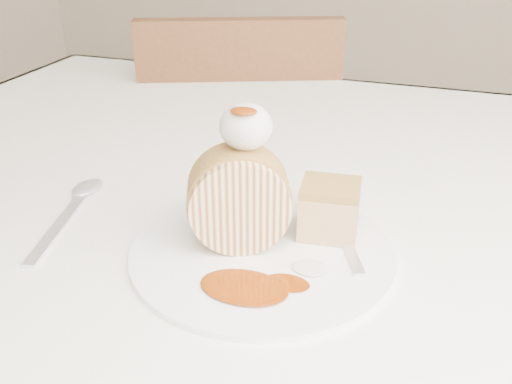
% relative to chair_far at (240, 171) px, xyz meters
% --- Properties ---
extents(table, '(1.40, 0.90, 0.75)m').
position_rel_chair_far_xyz_m(table, '(0.30, -0.48, 0.16)').
color(table, white).
rests_on(table, ground).
extents(chair_far, '(0.53, 0.53, 0.87)m').
position_rel_chair_far_xyz_m(chair_far, '(0.00, 0.00, 0.00)').
color(chair_far, brown).
rests_on(chair_far, ground).
extents(plate, '(0.30, 0.30, 0.01)m').
position_rel_chair_far_xyz_m(plate, '(0.28, -0.69, 0.26)').
color(plate, white).
rests_on(plate, table).
extents(roulade_slice, '(0.11, 0.09, 0.10)m').
position_rel_chair_far_xyz_m(roulade_slice, '(0.25, -0.68, 0.31)').
color(roulade_slice, beige).
rests_on(roulade_slice, plate).
extents(cake_chunk, '(0.07, 0.06, 0.05)m').
position_rel_chair_far_xyz_m(cake_chunk, '(0.34, -0.63, 0.29)').
color(cake_chunk, '#A2793D').
rests_on(cake_chunk, plate).
extents(whipped_cream, '(0.05, 0.05, 0.05)m').
position_rel_chair_far_xyz_m(whipped_cream, '(0.26, -0.67, 0.38)').
color(whipped_cream, silver).
rests_on(whipped_cream, roulade_slice).
extents(caramel_drizzle, '(0.03, 0.02, 0.01)m').
position_rel_chair_far_xyz_m(caramel_drizzle, '(0.26, -0.68, 0.41)').
color(caramel_drizzle, '#762C04').
rests_on(caramel_drizzle, whipped_cream).
extents(caramel_pool, '(0.09, 0.06, 0.00)m').
position_rel_chair_far_xyz_m(caramel_pool, '(0.28, -0.76, 0.26)').
color(caramel_pool, '#762C04').
rests_on(caramel_pool, plate).
extents(fork, '(0.08, 0.15, 0.00)m').
position_rel_chair_far_xyz_m(fork, '(0.36, -0.65, 0.26)').
color(fork, silver).
rests_on(fork, plate).
extents(spoon, '(0.07, 0.18, 0.00)m').
position_rel_chair_far_xyz_m(spoon, '(0.05, -0.71, 0.26)').
color(spoon, silver).
rests_on(spoon, table).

